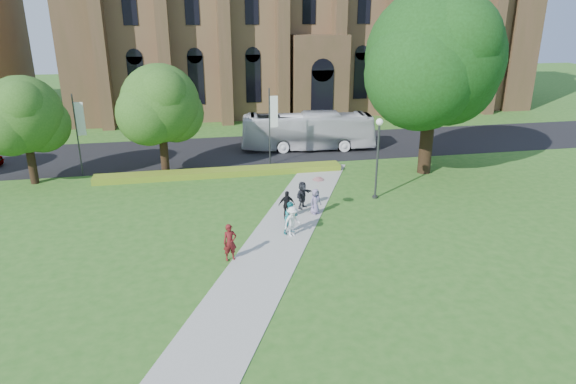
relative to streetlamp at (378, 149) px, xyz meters
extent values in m
plane|color=#2C611D|center=(-7.50, -6.50, -3.30)|extent=(160.00, 160.00, 0.00)
cube|color=black|center=(-7.50, 13.50, -3.29)|extent=(160.00, 10.00, 0.02)
cube|color=#B2B2A8|center=(-7.50, -5.50, -3.28)|extent=(15.58, 28.54, 0.04)
cube|color=#9CA821|center=(-9.50, 6.70, -3.07)|extent=(18.00, 1.40, 0.45)
cube|color=brown|center=(2.50, 33.50, 5.20)|extent=(52.00, 16.00, 17.00)
cube|color=brown|center=(-22.00, 26.50, 7.20)|extent=(3.50, 3.50, 21.00)
cube|color=brown|center=(27.00, 26.50, 7.20)|extent=(3.50, 3.50, 21.00)
cube|color=brown|center=(2.50, 24.50, 1.20)|extent=(6.00, 2.50, 9.00)
cylinder|color=#38383D|center=(0.00, 0.00, -0.90)|extent=(0.14, 0.14, 4.80)
sphere|color=white|center=(0.00, 0.00, 1.72)|extent=(0.44, 0.44, 0.44)
cylinder|color=#38383D|center=(0.00, 0.00, -3.22)|extent=(0.36, 0.36, 0.15)
cylinder|color=#332114|center=(5.50, 4.50, 0.00)|extent=(0.96, 0.96, 6.60)
sphere|color=#163A0F|center=(5.50, 4.50, 5.10)|extent=(9.60, 9.60, 9.60)
cylinder|color=#332114|center=(-22.50, 7.50, -1.37)|extent=(0.56, 0.56, 3.85)
sphere|color=#295318|center=(-22.50, 7.50, 1.60)|extent=(5.20, 5.20, 5.20)
cylinder|color=#332114|center=(-13.50, 8.00, -1.23)|extent=(0.60, 0.60, 4.12)
sphere|color=#295318|center=(-13.50, 8.00, 1.95)|extent=(5.60, 5.60, 5.60)
cylinder|color=#38383D|center=(-5.50, 8.70, -0.30)|extent=(0.10, 0.10, 6.00)
cube|color=white|center=(-5.15, 8.70, 0.90)|extent=(0.60, 0.02, 2.40)
cylinder|color=#38383D|center=(-19.50, 8.70, -0.30)|extent=(0.10, 0.10, 6.00)
cube|color=white|center=(-19.15, 8.70, 0.90)|extent=(0.60, 0.02, 2.40)
imported|color=silver|center=(-1.52, 12.69, -1.68)|extent=(11.70, 3.97, 3.20)
imported|color=#5C1515|center=(-10.02, -6.90, -2.33)|extent=(0.75, 0.57, 1.85)
imported|color=teal|center=(-6.49, -4.42, -2.35)|extent=(1.10, 1.01, 1.82)
imported|color=white|center=(-6.49, -4.77, -2.42)|extent=(1.24, 1.06, 1.67)
imported|color=black|center=(-6.32, -2.34, -2.41)|extent=(1.03, 0.52, 1.70)
imported|color=gray|center=(-4.50, -1.93, -2.48)|extent=(0.89, 0.76, 1.55)
imported|color=#27292F|center=(-5.05, -0.89, -2.41)|extent=(1.45, 1.49, 1.70)
imported|color=#C68B9B|center=(-4.32, -1.83, -1.40)|extent=(0.83, 0.83, 0.62)
camera|label=1|loc=(-11.63, -29.57, 8.42)|focal=32.00mm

